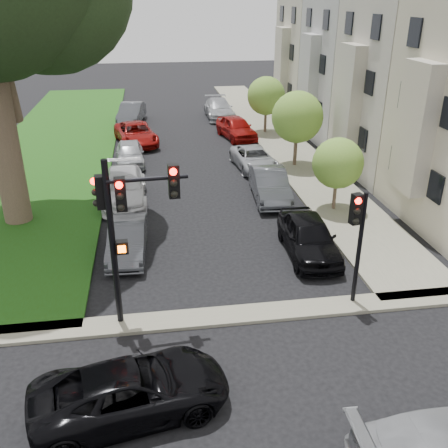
{
  "coord_description": "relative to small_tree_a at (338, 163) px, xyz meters",
  "views": [
    {
      "loc": [
        -2.47,
        -11.46,
        9.7
      ],
      "look_at": [
        0.0,
        5.0,
        2.0
      ],
      "focal_mm": 40.0,
      "sensor_mm": 36.0,
      "label": 1
    }
  ],
  "objects": [
    {
      "name": "car_parked_7",
      "position": [
        -10.01,
        8.84,
        -1.7
      ],
      "size": [
        1.89,
        4.28,
        1.43
      ],
      "primitive_type": "imported",
      "rotation": [
        0.0,
        0.0,
        0.05
      ],
      "color": "#999BA0",
      "rests_on": "ground"
    },
    {
      "name": "car_parked_9",
      "position": [
        -10.12,
        20.01,
        -1.61
      ],
      "size": [
        2.45,
        5.09,
        1.61
      ],
      "primitive_type": "imported",
      "rotation": [
        0.0,
        0.0,
        -0.16
      ],
      "color": "#3F4247",
      "rests_on": "ground"
    },
    {
      "name": "small_tree_b",
      "position": [
        0.0,
        6.97,
        0.63
      ],
      "size": [
        3.06,
        3.06,
        4.59
      ],
      "color": "#4D3F33",
      "rests_on": "ground"
    },
    {
      "name": "sidewalk_cross",
      "position": [
        -6.2,
        -8.06,
        -2.36
      ],
      "size": [
        60.0,
        1.0,
        0.12
      ],
      "primitive_type": "cube",
      "color": "slate",
      "rests_on": "ground"
    },
    {
      "name": "car_parked_0",
      "position": [
        -2.6,
        -4.18,
        -1.62
      ],
      "size": [
        2.04,
        4.74,
        1.6
      ],
      "primitive_type": "imported",
      "rotation": [
        0.0,
        0.0,
        -0.03
      ],
      "color": "black",
      "rests_on": "ground"
    },
    {
      "name": "ground",
      "position": [
        -6.2,
        -10.06,
        -2.42
      ],
      "size": [
        140.0,
        140.0,
        0.0
      ],
      "primitive_type": "plane",
      "color": "black",
      "rests_on": "ground"
    },
    {
      "name": "house_c",
      "position": [
        6.25,
        12.94,
        4.51
      ],
      "size": [
        7.7,
        7.55,
        15.97
      ],
      "color": "#A3A3A3",
      "rests_on": "ground"
    },
    {
      "name": "traffic_signal_main",
      "position": [
        -9.57,
        -7.83,
        1.39
      ],
      "size": [
        2.7,
        0.7,
        5.52
      ],
      "color": "black",
      "rests_on": "ground"
    },
    {
      "name": "car_parked_6",
      "position": [
        -10.17,
        2.73,
        -1.64
      ],
      "size": [
        2.33,
        5.44,
        1.56
      ],
      "primitive_type": "imported",
      "rotation": [
        0.0,
        0.0,
        0.02
      ],
      "color": "silver",
      "rests_on": "ground"
    },
    {
      "name": "car_parked_5",
      "position": [
        -9.86,
        -3.13,
        -1.74
      ],
      "size": [
        1.63,
        4.21,
        1.37
      ],
      "primitive_type": "imported",
      "rotation": [
        0.0,
        0.0,
        -0.04
      ],
      "color": "#3F4247",
      "rests_on": "ground"
    },
    {
      "name": "car_parked_1",
      "position": [
        -2.77,
        1.94,
        -1.64
      ],
      "size": [
        1.97,
        4.83,
        1.56
      ],
      "primitive_type": "imported",
      "rotation": [
        0.0,
        0.0,
        -0.07
      ],
      "color": "#3F4247",
      "rests_on": "ground"
    },
    {
      "name": "sidewalk_right",
      "position": [
        0.55,
        13.94,
        -2.36
      ],
      "size": [
        3.5,
        44.0,
        0.12
      ],
      "primitive_type": "cube",
      "color": "slate",
      "rests_on": "ground"
    },
    {
      "name": "small_tree_a",
      "position": [
        0.0,
        0.0,
        0.0
      ],
      "size": [
        2.42,
        2.42,
        3.64
      ],
      "color": "#4D3F33",
      "rests_on": "ground"
    },
    {
      "name": "car_parked_4",
      "position": [
        -2.77,
        20.79,
        -1.63
      ],
      "size": [
        2.25,
        5.43,
        1.57
      ],
      "primitive_type": "imported",
      "rotation": [
        0.0,
        0.0,
        -0.01
      ],
      "color": "#999BA0",
      "rests_on": "ground"
    },
    {
      "name": "car_parked_2",
      "position": [
        -2.57,
        6.91,
        -1.78
      ],
      "size": [
        2.54,
        4.8,
        1.29
      ],
      "primitive_type": "imported",
      "rotation": [
        0.0,
        0.0,
        0.09
      ],
      "color": "#999BA0",
      "rests_on": "ground"
    },
    {
      "name": "house_b",
      "position": [
        6.25,
        5.44,
        4.51
      ],
      "size": [
        7.7,
        7.55,
        15.97
      ],
      "color": "tan",
      "rests_on": "ground"
    },
    {
      "name": "grass_strip",
      "position": [
        -15.2,
        13.94,
        -2.36
      ],
      "size": [
        8.0,
        44.0,
        0.12
      ],
      "primitive_type": "cube",
      "color": "#1E490F",
      "rests_on": "ground"
    },
    {
      "name": "small_tree_c",
      "position": [
        0.0,
        15.15,
        0.39
      ],
      "size": [
        2.82,
        2.82,
        4.22
      ],
      "color": "#4D3F33",
      "rests_on": "ground"
    },
    {
      "name": "car_parked_8",
      "position": [
        -9.68,
        13.5,
        -1.68
      ],
      "size": [
        3.47,
        5.73,
        1.49
      ],
      "primitive_type": "imported",
      "rotation": [
        0.0,
        0.0,
        0.2
      ],
      "color": "maroon",
      "rests_on": "ground"
    },
    {
      "name": "car_cross_near",
      "position": [
        -9.55,
        -11.72,
        -1.73
      ],
      "size": [
        5.3,
        3.2,
        1.38
      ],
      "primitive_type": "imported",
      "rotation": [
        0.0,
        0.0,
        1.76
      ],
      "color": "black",
      "rests_on": "ground"
    },
    {
      "name": "house_d",
      "position": [
        6.25,
        20.44,
        4.51
      ],
      "size": [
        7.7,
        7.55,
        15.97
      ],
      "color": "#ABA999",
      "rests_on": "ground"
    },
    {
      "name": "traffic_signal_secondary",
      "position": [
        -2.28,
        -7.87,
        0.42
      ],
      "size": [
        0.55,
        0.44,
        4.08
      ],
      "color": "black",
      "rests_on": "ground"
    },
    {
      "name": "car_parked_3",
      "position": [
        -2.44,
        13.98,
        -1.61
      ],
      "size": [
        2.81,
        5.01,
        1.61
      ],
      "primitive_type": "imported",
      "rotation": [
        0.0,
        0.0,
        0.2
      ],
      "color": "maroon",
      "rests_on": "ground"
    }
  ]
}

